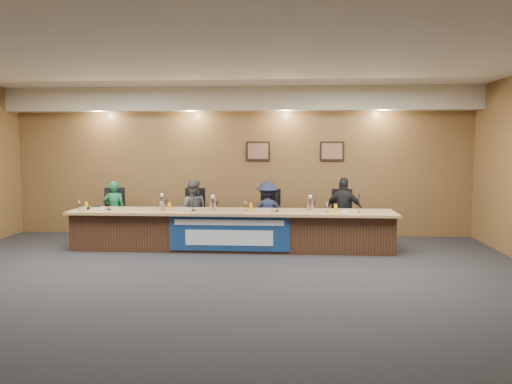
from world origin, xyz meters
TOP-DOWN VIEW (x-y plane):
  - floor at (0.00, 0.00)m, footprint 10.00×10.00m
  - ceiling at (0.00, 0.00)m, footprint 10.00×8.00m
  - wall_back at (0.00, 4.00)m, footprint 10.00×0.04m
  - soffit at (0.00, 3.75)m, footprint 10.00×0.50m
  - dais_body at (0.00, 2.40)m, footprint 6.00×0.80m
  - dais_top at (0.00, 2.35)m, footprint 6.10×0.95m
  - banner at (0.00, 1.99)m, footprint 2.20×0.02m
  - banner_text_upper at (0.00, 1.97)m, footprint 2.00×0.01m
  - banner_text_lower at (0.00, 1.97)m, footprint 1.60×0.01m
  - wall_photo_left at (0.40, 3.97)m, footprint 0.52×0.04m
  - wall_photo_right at (2.00, 3.97)m, footprint 0.52×0.04m
  - panelist_a at (-2.54, 3.15)m, footprint 0.48×0.34m
  - panelist_b at (-0.90, 3.15)m, footprint 0.64×0.52m
  - panelist_c at (0.65, 3.15)m, footprint 0.85×0.54m
  - panelist_d at (2.19, 3.15)m, footprint 0.83×0.50m
  - office_chair_a at (-2.54, 3.25)m, footprint 0.64×0.64m
  - office_chair_b at (-0.90, 3.25)m, footprint 0.49×0.49m
  - office_chair_c at (0.65, 3.25)m, footprint 0.57×0.57m
  - office_chair_d at (2.19, 3.25)m, footprint 0.50×0.50m
  - nameplate_a at (-2.51, 2.10)m, footprint 0.24×0.08m
  - microphone_a at (-2.33, 2.28)m, footprint 0.07×0.07m
  - juice_glass_a at (-2.80, 2.34)m, footprint 0.06×0.06m
  - water_glass_a at (-2.91, 2.30)m, footprint 0.08×0.08m
  - nameplate_b at (-0.89, 2.13)m, footprint 0.24×0.08m
  - microphone_b at (-0.70, 2.27)m, footprint 0.07×0.07m
  - juice_glass_b at (-1.17, 2.28)m, footprint 0.06×0.06m
  - water_glass_b at (-1.31, 2.29)m, footprint 0.08×0.08m
  - nameplate_c at (0.61, 2.12)m, footprint 0.24×0.08m
  - microphone_c at (0.86, 2.28)m, footprint 0.07×0.07m
  - juice_glass_c at (0.37, 2.31)m, footprint 0.06×0.06m
  - water_glass_c at (0.28, 2.31)m, footprint 0.08×0.08m
  - nameplate_d at (2.22, 2.06)m, footprint 0.24×0.08m
  - microphone_d at (2.34, 2.22)m, footprint 0.07×0.07m
  - juice_glass_d at (1.94, 2.28)m, footprint 0.06×0.06m
  - water_glass_d at (1.79, 2.29)m, footprint 0.08×0.08m
  - carafe_left at (-1.33, 2.40)m, footprint 0.11×0.11m
  - carafe_mid at (-0.35, 2.34)m, footprint 0.13×0.13m
  - carafe_right at (1.48, 2.44)m, footprint 0.13×0.13m
  - speakerphone at (-2.64, 2.39)m, footprint 0.32×0.32m
  - paper_stack at (2.18, 2.34)m, footprint 0.26×0.33m

SIDE VIEW (x-z plane):
  - floor at x=0.00m, z-range 0.00..0.00m
  - banner_text_lower at x=0.00m, z-range 0.16..0.44m
  - dais_body at x=0.00m, z-range 0.00..0.70m
  - banner at x=0.00m, z-range 0.05..0.71m
  - office_chair_a at x=-2.54m, z-range 0.44..0.52m
  - office_chair_b at x=-0.90m, z-range 0.44..0.52m
  - office_chair_c at x=0.65m, z-range 0.44..0.52m
  - office_chair_d at x=2.19m, z-range 0.44..0.52m
  - banner_text_upper at x=0.00m, z-range 0.53..0.63m
  - panelist_a at x=-2.54m, z-range 0.00..1.24m
  - panelist_c at x=0.65m, z-range 0.00..1.25m
  - panelist_b at x=-0.90m, z-range 0.00..1.27m
  - panelist_d at x=2.19m, z-range 0.00..1.33m
  - dais_top at x=0.00m, z-range 0.70..0.75m
  - paper_stack at x=2.18m, z-range 0.75..0.76m
  - microphone_a at x=-2.33m, z-range 0.75..0.77m
  - microphone_b at x=-0.70m, z-range 0.75..0.77m
  - microphone_c at x=0.86m, z-range 0.75..0.77m
  - microphone_d at x=2.34m, z-range 0.75..0.77m
  - speakerphone at x=-2.64m, z-range 0.75..0.80m
  - nameplate_a at x=-2.51m, z-range 0.74..0.85m
  - nameplate_b at x=-0.89m, z-range 0.74..0.85m
  - nameplate_c at x=0.61m, z-range 0.74..0.85m
  - nameplate_d at x=2.22m, z-range 0.74..0.85m
  - juice_glass_a at x=-2.80m, z-range 0.75..0.90m
  - juice_glass_b at x=-1.17m, z-range 0.75..0.90m
  - juice_glass_c at x=0.37m, z-range 0.75..0.90m
  - juice_glass_d at x=1.94m, z-range 0.75..0.90m
  - water_glass_a at x=-2.91m, z-range 0.75..0.93m
  - water_glass_b at x=-1.31m, z-range 0.75..0.93m
  - water_glass_c at x=0.28m, z-range 0.75..0.93m
  - water_glass_d at x=1.79m, z-range 0.75..0.93m
  - carafe_right at x=1.48m, z-range 0.75..0.98m
  - carafe_mid at x=-0.35m, z-range 0.75..0.99m
  - carafe_left at x=-1.33m, z-range 0.75..1.01m
  - wall_back at x=0.00m, z-range 0.00..3.20m
  - wall_photo_left at x=0.40m, z-range 1.64..2.06m
  - wall_photo_right at x=2.00m, z-range 1.64..2.06m
  - soffit at x=0.00m, z-range 2.70..3.20m
  - ceiling at x=0.00m, z-range 3.18..3.22m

